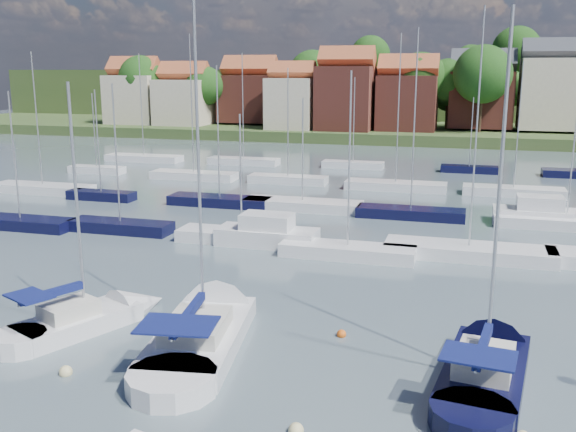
% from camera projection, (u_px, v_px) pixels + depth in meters
% --- Properties ---
extents(ground, '(260.00, 260.00, 0.00)m').
position_uv_depth(ground, '(383.00, 196.00, 62.05)').
color(ground, '#415158').
rests_on(ground, ground).
extents(sailboat_left, '(5.89, 9.20, 12.39)m').
position_uv_depth(sailboat_left, '(93.00, 319.00, 30.55)').
color(sailboat_left, silver).
rests_on(sailboat_left, ground).
extents(sailboat_centre, '(5.49, 13.62, 17.90)m').
position_uv_depth(sailboat_centre, '(210.00, 323.00, 30.05)').
color(sailboat_centre, silver).
rests_on(sailboat_centre, ground).
extents(sailboat_navy, '(4.33, 11.36, 15.37)m').
position_uv_depth(sailboat_navy, '(488.00, 362.00, 26.04)').
color(sailboat_navy, black).
rests_on(sailboat_navy, ground).
extents(buoy_c, '(0.54, 0.54, 0.54)m').
position_uv_depth(buoy_c, '(66.00, 374.00, 25.74)').
color(buoy_c, beige).
rests_on(buoy_c, ground).
extents(buoy_e, '(0.43, 0.43, 0.43)m').
position_uv_depth(buoy_e, '(341.00, 336.00, 29.43)').
color(buoy_e, '#D85914').
rests_on(buoy_e, ground).
extents(marina_field, '(79.62, 41.41, 15.93)m').
position_uv_depth(marina_field, '(397.00, 203.00, 56.89)').
color(marina_field, silver).
rests_on(marina_field, ground).
extents(far_shore_town, '(212.46, 90.00, 22.27)m').
position_uv_depth(far_shore_town, '(448.00, 103.00, 147.27)').
color(far_shore_town, '#46542A').
rests_on(far_shore_town, ground).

